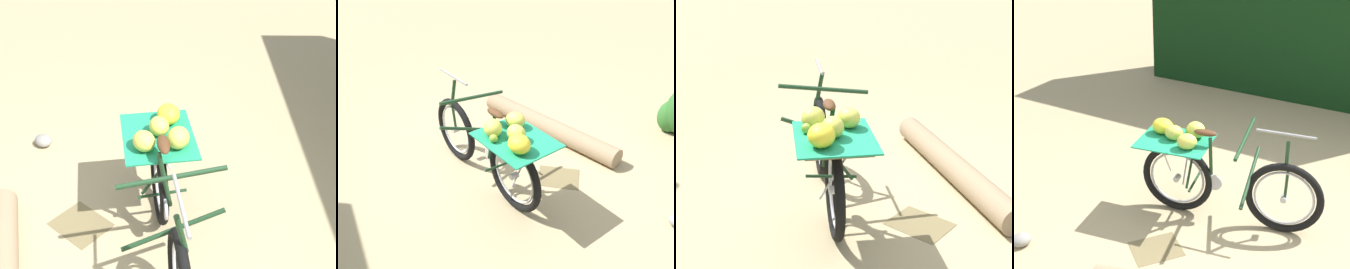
% 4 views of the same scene
% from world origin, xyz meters
% --- Properties ---
extents(ground_plane, '(60.00, 60.00, 0.00)m').
position_xyz_m(ground_plane, '(0.00, 0.00, 0.00)').
color(ground_plane, tan).
extents(bicycle, '(1.54, 1.40, 1.03)m').
position_xyz_m(bicycle, '(0.04, 0.20, 0.49)').
color(bicycle, black).
rests_on(bicycle, ground_plane).
extents(path_stone, '(0.19, 0.16, 0.12)m').
position_xyz_m(path_stone, '(-1.80, 0.43, 0.06)').
color(path_stone, gray).
rests_on(path_stone, ground_plane).
extents(leaf_litter_patch, '(0.44, 0.36, 0.01)m').
position_xyz_m(leaf_litter_patch, '(-0.67, -0.07, 0.00)').
color(leaf_litter_patch, olive).
rests_on(leaf_litter_patch, ground_plane).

